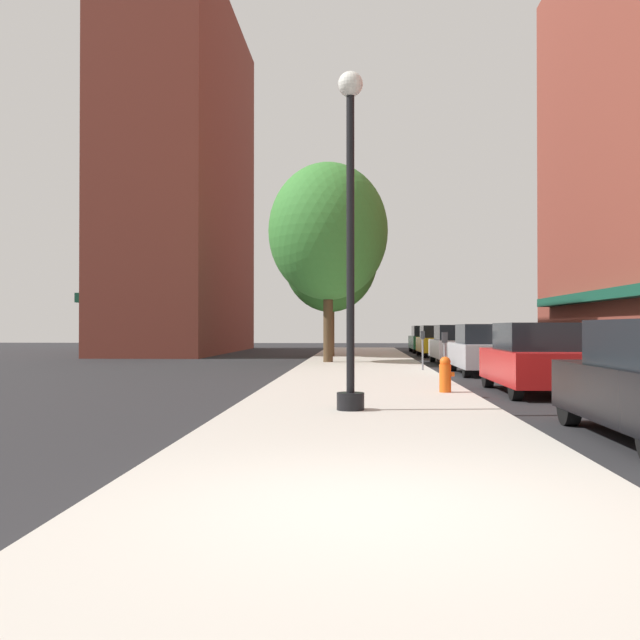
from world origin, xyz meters
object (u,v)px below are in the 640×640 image
Objects in this scene: parking_meter_far at (423,345)px; tree_near at (330,258)px; parking_meter_near at (445,351)px; car_red at (534,359)px; fire_hydrant at (445,374)px; tree_mid at (328,232)px; car_yellow at (436,341)px; car_white at (455,345)px; lamppost at (350,233)px; car_green at (425,339)px; car_silver at (483,350)px.

parking_meter_far is 11.99m from tree_near.
car_red is (1.95, -1.08, -0.14)m from parking_meter_near.
tree_near reaches higher than fire_hydrant.
parking_meter_near is 6.01m from parking_meter_far.
parking_meter_far is at bearing 107.57° from car_red.
tree_mid is at bearing 115.93° from car_red.
tree_near reaches higher than car_yellow.
tree_near is at bearing 141.53° from car_white.
car_yellow is (0.00, 7.16, 0.00)m from car_white.
fire_hydrant is 0.18× the size of car_yellow.
parking_meter_far is at bearing 78.69° from lamppost.
tree_near is at bearing 102.06° from parking_meter_near.
tree_near is 7.49m from car_yellow.
car_red is 13.43m from car_white.
car_red is at bearing -74.62° from parking_meter_far.
lamppost reaches higher than parking_meter_near.
car_red is 26.52m from car_green.
parking_meter_near is at bearing -77.94° from tree_near.
fire_hydrant is 8.14m from parking_meter_far.
car_green is at bearing 85.62° from parking_meter_near.
car_green is (5.52, 8.74, -4.21)m from tree_near.
parking_meter_far is at bearing 168.66° from car_silver.
tree_mid is at bearing -110.08° from car_green.
tree_near is 8.20m from car_white.
tree_near is at bearing -121.70° from car_green.
fire_hydrant is 0.18× the size of car_red.
parking_meter_near is at bearing 83.31° from fire_hydrant.
tree_mid is at bearing 103.49° from fire_hydrant.
car_white is at bearing -89.42° from car_green.
car_white is at bearing 12.41° from tree_mid.
parking_meter_near is at bearing -90.00° from parking_meter_far.
lamppost is 1.37× the size of car_silver.
fire_hydrant is 14.63m from car_white.
parking_meter_far is 0.30× the size of car_green.
car_red is at bearing -66.26° from tree_mid.
tree_near is (-3.57, 16.70, 4.07)m from parking_meter_near.
car_white is at bearing 72.91° from parking_meter_far.
car_yellow reaches higher than fire_hydrant.
fire_hydrant is 0.10× the size of tree_mid.
parking_meter_far is 0.30× the size of car_red.
car_green is (0.00, 5.94, 0.00)m from car_yellow.
lamppost is at bearing -109.81° from car_silver.
tree_mid is (-3.43, 11.16, 4.59)m from parking_meter_near.
car_yellow is at bearing 81.78° from parking_meter_far.
car_white and car_yellow have the same top height.
parking_meter_far is 0.30× the size of car_white.
car_white is (5.52, -4.36, -4.21)m from tree_near.
tree_mid is at bearing -167.76° from car_white.
parking_meter_near is 0.30× the size of car_yellow.
car_silver is at bearing -90.17° from car_white.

